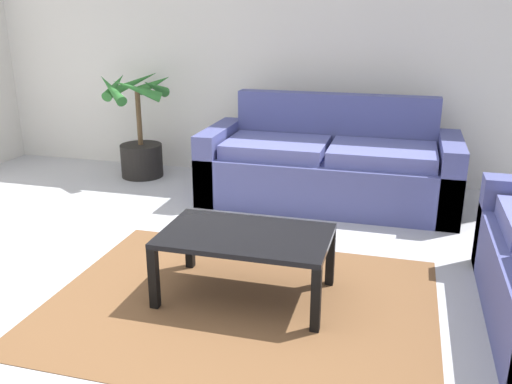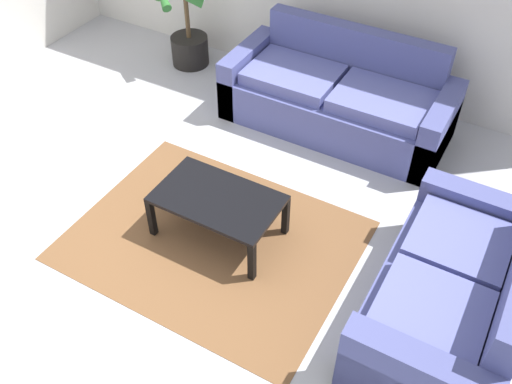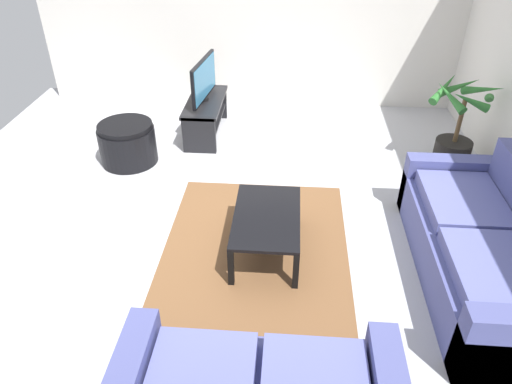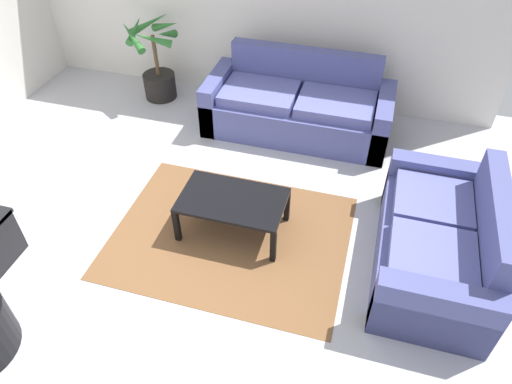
{
  "view_description": "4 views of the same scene",
  "coord_description": "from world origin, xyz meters",
  "px_view_note": "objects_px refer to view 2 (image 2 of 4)",
  "views": [
    {
      "loc": [
        1.28,
        -2.33,
        1.62
      ],
      "look_at": [
        0.51,
        0.51,
        0.64
      ],
      "focal_mm": 38.61,
      "sensor_mm": 36.0,
      "label": 1
    },
    {
      "loc": [
        2.26,
        -2.12,
        3.42
      ],
      "look_at": [
        0.69,
        0.66,
        0.41
      ],
      "focal_mm": 39.87,
      "sensor_mm": 36.0,
      "label": 2
    },
    {
      "loc": [
        3.83,
        0.63,
        2.89
      ],
      "look_at": [
        0.34,
        0.36,
        0.56
      ],
      "focal_mm": 33.36,
      "sensor_mm": 36.0,
      "label": 3
    },
    {
      "loc": [
        1.53,
        -2.49,
        3.32
      ],
      "look_at": [
        0.65,
        0.56,
        0.44
      ],
      "focal_mm": 33.01,
      "sensor_mm": 36.0,
      "label": 4
    }
  ],
  "objects_px": {
    "couch_loveseat": "(452,297)",
    "potted_palm": "(187,30)",
    "coffee_table": "(218,202)",
    "couch_main": "(338,99)"
  },
  "relations": [
    {
      "from": "couch_loveseat",
      "to": "coffee_table",
      "type": "distance_m",
      "value": 1.82
    },
    {
      "from": "couch_main",
      "to": "coffee_table",
      "type": "bearing_deg",
      "value": -96.98
    },
    {
      "from": "couch_main",
      "to": "potted_palm",
      "type": "distance_m",
      "value": 1.96
    },
    {
      "from": "couch_loveseat",
      "to": "potted_palm",
      "type": "relative_size",
      "value": 1.59
    },
    {
      "from": "potted_palm",
      "to": "couch_loveseat",
      "type": "bearing_deg",
      "value": -29.96
    },
    {
      "from": "couch_loveseat",
      "to": "coffee_table",
      "type": "height_order",
      "value": "couch_loveseat"
    },
    {
      "from": "couch_main",
      "to": "couch_loveseat",
      "type": "bearing_deg",
      "value": -47.94
    },
    {
      "from": "coffee_table",
      "to": "potted_palm",
      "type": "height_order",
      "value": "potted_palm"
    },
    {
      "from": "couch_main",
      "to": "couch_loveseat",
      "type": "relative_size",
      "value": 1.3
    },
    {
      "from": "couch_main",
      "to": "couch_loveseat",
      "type": "height_order",
      "value": "same"
    }
  ]
}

